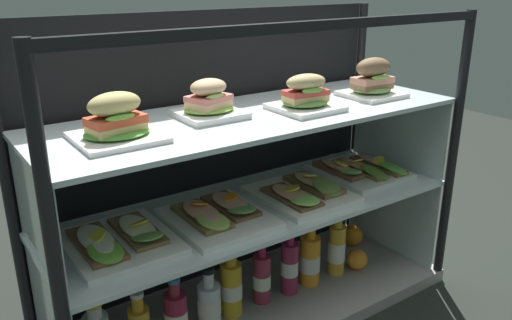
{
  "coord_description": "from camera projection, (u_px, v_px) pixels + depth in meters",
  "views": [
    {
      "loc": [
        -0.85,
        -1.21,
        1.06
      ],
      "look_at": [
        0.0,
        0.0,
        0.53
      ],
      "focal_mm": 36.8,
      "sensor_mm": 36.0,
      "label": 1
    }
  ],
  "objects": [
    {
      "name": "open_sandwich_tray_center",
      "position": [
        218.0,
        214.0,
        1.5
      ],
      "size": [
        0.26,
        0.3,
        0.06
      ],
      "color": "white",
      "rests_on": "shelf_lower_glass"
    },
    {
      "name": "open_sandwich_tray_mid_right",
      "position": [
        360.0,
        169.0,
        1.85
      ],
      "size": [
        0.26,
        0.3,
        0.06
      ],
      "color": "white",
      "rests_on": "shelf_lower_glass"
    },
    {
      "name": "case_frame",
      "position": [
        230.0,
        152.0,
        1.68
      ],
      "size": [
        1.33,
        0.48,
        0.95
      ],
      "color": "black",
      "rests_on": "ground"
    },
    {
      "name": "shelf_lower_glass",
      "position": [
        256.0,
        206.0,
        1.61
      ],
      "size": [
        1.28,
        0.43,
        0.01
      ],
      "primitive_type": "cube",
      "color": "silver",
      "rests_on": "riser_lower_tier"
    },
    {
      "name": "plated_roll_sandwich_far_right",
      "position": [
        209.0,
        103.0,
        1.46
      ],
      "size": [
        0.17,
        0.17,
        0.11
      ],
      "color": "white",
      "rests_on": "shelf_upper_glass"
    },
    {
      "name": "juice_bottle_front_second",
      "position": [
        176.0,
        315.0,
        1.52
      ],
      "size": [
        0.07,
        0.07,
        0.21
      ],
      "color": "#9A2243",
      "rests_on": "case_base_deck"
    },
    {
      "name": "riser_lower_tier",
      "position": [
        256.0,
        255.0,
        1.67
      ],
      "size": [
        1.27,
        0.42,
        0.33
      ],
      "color": "silver",
      "rests_on": "case_base_deck"
    },
    {
      "name": "open_sandwich_tray_far_left",
      "position": [
        303.0,
        192.0,
        1.65
      ],
      "size": [
        0.26,
        0.3,
        0.06
      ],
      "color": "white",
      "rests_on": "shelf_lower_glass"
    },
    {
      "name": "orange_fruit_near_left_post",
      "position": [
        352.0,
        235.0,
        2.07
      ],
      "size": [
        0.08,
        0.08,
        0.08
      ],
      "primitive_type": "sphere",
      "color": "orange",
      "rests_on": "case_base_deck"
    },
    {
      "name": "juice_bottle_front_left_end",
      "position": [
        289.0,
        266.0,
        1.74
      ],
      "size": [
        0.06,
        0.06,
        0.23
      ],
      "color": "#95284B",
      "rests_on": "case_base_deck"
    },
    {
      "name": "juice_bottle_front_right_end",
      "position": [
        337.0,
        249.0,
        1.85
      ],
      "size": [
        0.06,
        0.06,
        0.23
      ],
      "color": "gold",
      "rests_on": "case_base_deck"
    },
    {
      "name": "ground_plane",
      "position": [
        256.0,
        313.0,
        1.75
      ],
      "size": [
        6.0,
        6.0,
        0.02
      ],
      "primitive_type": "cube",
      "color": "black",
      "rests_on": "ground"
    },
    {
      "name": "riser_upper_tier",
      "position": [
        256.0,
        162.0,
        1.57
      ],
      "size": [
        1.27,
        0.42,
        0.28
      ],
      "color": "silver",
      "rests_on": "shelf_lower_glass"
    },
    {
      "name": "juice_bottle_front_fourth",
      "position": [
        262.0,
        277.0,
        1.7
      ],
      "size": [
        0.06,
        0.06,
        0.23
      ],
      "color": "#972D44",
      "rests_on": "case_base_deck"
    },
    {
      "name": "juice_bottle_near_post",
      "position": [
        209.0,
        305.0,
        1.56
      ],
      "size": [
        0.07,
        0.07,
        0.21
      ],
      "color": "white",
      "rests_on": "case_base_deck"
    },
    {
      "name": "juice_bottle_back_center",
      "position": [
        231.0,
        287.0,
        1.63
      ],
      "size": [
        0.07,
        0.07,
        0.23
      ],
      "color": "gold",
      "rests_on": "case_base_deck"
    },
    {
      "name": "shelf_upper_glass",
      "position": [
        256.0,
        115.0,
        1.52
      ],
      "size": [
        1.28,
        0.43,
        0.01
      ],
      "primitive_type": "cube",
      "color": "silver",
      "rests_on": "riser_upper_tier"
    },
    {
      "name": "plated_roll_sandwich_near_left_corner",
      "position": [
        372.0,
        81.0,
        1.7
      ],
      "size": [
        0.17,
        0.17,
        0.13
      ],
      "color": "white",
      "rests_on": "shelf_upper_glass"
    },
    {
      "name": "case_base_deck",
      "position": [
        256.0,
        305.0,
        1.74
      ],
      "size": [
        1.33,
        0.48,
        0.04
      ],
      "primitive_type": "cube",
      "color": "#A29C9D",
      "rests_on": "ground"
    },
    {
      "name": "plated_roll_sandwich_right_of_center",
      "position": [
        306.0,
        97.0,
        1.53
      ],
      "size": [
        0.18,
        0.18,
        0.11
      ],
      "color": "white",
      "rests_on": "shelf_upper_glass"
    },
    {
      "name": "plated_roll_sandwich_mid_left",
      "position": [
        116.0,
        123.0,
        1.25
      ],
      "size": [
        0.2,
        0.2,
        0.12
      ],
      "color": "white",
      "rests_on": "shelf_upper_glass"
    },
    {
      "name": "juice_bottle_tucked_behind",
      "position": [
        310.0,
        259.0,
        1.79
      ],
      "size": [
        0.07,
        0.07,
        0.23
      ],
      "color": "orange",
      "rests_on": "case_base_deck"
    },
    {
      "name": "open_sandwich_tray_far_right",
      "position": [
        119.0,
        240.0,
        1.35
      ],
      "size": [
        0.26,
        0.3,
        0.06
      ],
      "color": "white",
      "rests_on": "shelf_lower_glass"
    },
    {
      "name": "orange_fruit_beside_bottles",
      "position": [
        357.0,
        259.0,
        1.9
      ],
      "size": [
        0.07,
        0.07,
        0.07
      ],
      "primitive_type": "sphere",
      "color": "orange",
      "rests_on": "case_base_deck"
    }
  ]
}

